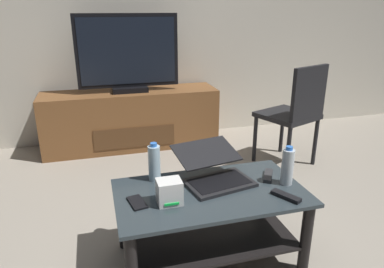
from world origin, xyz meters
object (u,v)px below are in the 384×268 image
Objects in this scene: coffee_table at (210,214)px; water_bottle_near at (287,166)px; soundbar_remote at (268,176)px; media_cabinet at (132,119)px; router_box at (169,192)px; water_bottle_far at (154,163)px; cell_phone at (137,202)px; tv_remote at (286,196)px; television at (128,55)px; dining_chair at (295,111)px; laptop at (214,170)px.

water_bottle_near reaches higher than coffee_table.
soundbar_remote is (0.37, 0.07, 0.15)m from coffee_table.
media_cabinet is 1.96m from router_box.
router_box is 0.55× the size of water_bottle_far.
tv_remote is at bearing -22.88° from cell_phone.
water_bottle_far is at bearing 95.59° from router_box.
television is 1.98m from router_box.
dining_chair reaches higher than water_bottle_near.
water_bottle_near reaches higher than media_cabinet.
coffee_table is at bearing -8.36° from cell_phone.
water_bottle_near is 1.40× the size of tv_remote.
media_cabinet is at bearing 73.22° from cell_phone.
cell_phone is (-0.18, -1.89, -0.50)m from television.
coffee_table is 1.11× the size of dining_chair.
laptop is at bearing 158.51° from water_bottle_near.
television is at bearing -90.00° from media_cabinet.
coffee_table is 0.42m from water_bottle_far.
soundbar_remote is at bearing 9.84° from coffee_table.
cell_phone is at bearing 166.69° from router_box.
soundbar_remote is (0.02, 0.24, 0.00)m from tv_remote.
water_bottle_far is 0.29m from cell_phone.
cell_phone is (-0.83, 0.01, -0.10)m from water_bottle_near.
coffee_table is 1.90m from media_cabinet.
laptop reaches higher than soundbar_remote.
soundbar_remote is (-0.74, -0.94, -0.08)m from dining_chair.
television is 6.06× the size of tv_remote.
media_cabinet is 12.39× the size of cell_phone.
cell_phone is (-0.18, -1.91, 0.15)m from media_cabinet.
soundbar_remote reaches higher than cell_phone.
soundbar_remote is at bearing 56.20° from tv_remote.
dining_chair reaches higher than soundbar_remote.
dining_chair reaches higher than tv_remote.
dining_chair is at bearing 40.04° from laptop.
water_bottle_far is (-0.05, -1.65, -0.40)m from television.
coffee_table is at bearing -137.90° from dining_chair.
router_box is 0.68m from water_bottle_near.
water_bottle_far is at bearing 119.03° from tv_remote.
water_bottle_far is at bearing 49.27° from cell_phone.
laptop is 0.48m from cell_phone.
coffee_table is at bearing -83.53° from media_cabinet.
laptop reaches higher than coffee_table.
television is 4.31× the size of water_bottle_far.
cell_phone is at bearing 139.64° from tv_remote.
router_box is at bearing 140.12° from tv_remote.
soundbar_remote is (-0.06, 0.09, -0.09)m from water_bottle_near.
router_box is 0.28m from water_bottle_far.
media_cabinet is at bearing 146.29° from dining_chair.
router_box is 0.89× the size of cell_phone.
coffee_table is 4.55× the size of water_bottle_near.
water_bottle_near is 0.84m from cell_phone.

